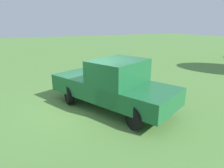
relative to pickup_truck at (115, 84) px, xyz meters
The scene contains 2 objects.
ground_plane 1.33m from the pickup_truck, 121.12° to the right, with size 80.00×80.00×0.00m, color #54843D.
pickup_truck is the anchor object (origin of this frame).
Camera 1 is at (6.60, -2.20, 3.03)m, focal length 32.01 mm.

